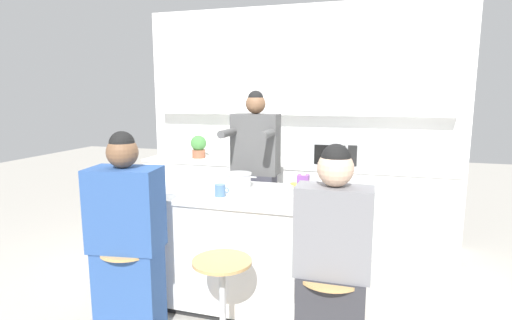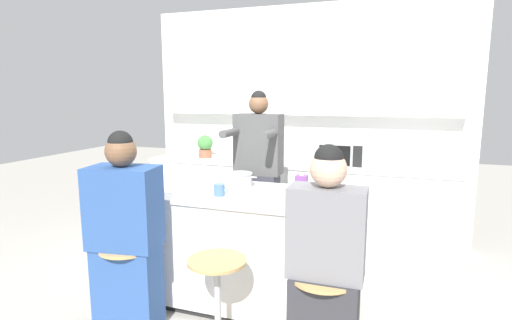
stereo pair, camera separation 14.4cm
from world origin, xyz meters
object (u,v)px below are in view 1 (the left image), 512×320
Objects in this scene: bar_stool_center at (223,302)px; banana_bunch at (298,184)px; microwave at (336,153)px; cooking_pot at (239,180)px; coffee_cup_near at (220,190)px; juice_carton at (303,187)px; person_cooking at (255,183)px; bar_stool_rightmost at (329,319)px; person_seated_near at (332,273)px; potted_plant at (199,146)px; kitchen_island at (253,248)px; fruit_bowl at (174,187)px; bar_stool_leftmost at (131,288)px; person_wrapped_blanket at (127,243)px.

bar_stool_center is 4.01× the size of banana_bunch.
bar_stool_center is 1.25× the size of microwave.
cooking_pot reaches higher than coffee_cup_near.
juice_carton reaches higher than cooking_pot.
juice_carton is at bearing -51.92° from person_cooking.
bar_stool_rightmost is at bearing -0.89° from bar_stool_center.
person_cooking is 1.60m from person_seated_near.
bar_stool_center is 2.36× the size of potted_plant.
cooking_pot is 1.13× the size of potted_plant.
kitchen_island is 6.28× the size of potted_plant.
person_seated_near reaches higher than microwave.
potted_plant reaches higher than fruit_bowl.
coffee_cup_near is at bearing 47.41° from bar_stool_leftmost.
banana_bunch is at bearing 44.55° from bar_stool_leftmost.
banana_bunch is (0.99, 0.98, 0.26)m from person_wrapped_blanket.
cooking_pot is 0.32m from coffee_cup_near.
person_wrapped_blanket is 9.03× the size of banana_bunch.
juice_carton is at bearing 114.96° from bar_stool_rightmost.
potted_plant is at bearing 130.24° from bar_stool_rightmost.
person_wrapped_blanket is 6.34× the size of fruit_bowl.
bar_stool_leftmost is 0.45× the size of person_seated_near.
person_wrapped_blanket reaches higher than bar_stool_rightmost.
person_cooking is 1.19× the size of person_wrapped_blanket.
fruit_bowl is (-0.45, -0.76, 0.10)m from person_cooking.
potted_plant reaches higher than cooking_pot.
bar_stool_leftmost is 1.16m from cooking_pot.
person_cooking is at bearing 122.59° from person_seated_near.
person_cooking is 3.34× the size of microwave.
person_wrapped_blanket is at bearing -96.01° from fruit_bowl.
coffee_cup_near reaches higher than banana_bunch.
microwave reaches higher than bar_stool_leftmost.
banana_bunch reaches higher than bar_stool_leftmost.
potted_plant is at bearing 126.30° from cooking_pot.
person_wrapped_blanket reaches higher than potted_plant.
person_seated_near is 4.59× the size of cooking_pot.
kitchen_island is 0.69m from bar_stool_center.
bar_stool_leftmost is 2.36× the size of potted_plant.
person_wrapped_blanket reaches higher than fruit_bowl.
cooking_pot is at bearing 83.18° from coffee_cup_near.
bar_stool_leftmost is 2.30m from potted_plant.
potted_plant is (-0.92, 1.63, 0.10)m from coffee_cup_near.
banana_bunch is (0.93, 0.40, -0.00)m from fruit_bowl.
bar_stool_rightmost is 2.24m from microwave.
person_wrapped_blanket is 12.54× the size of coffee_cup_near.
person_cooking is 0.97m from juice_carton.
cooking_pot is (0.52, 0.83, 0.30)m from person_wrapped_blanket.
person_cooking is at bearing 69.08° from bar_stool_leftmost.
person_cooking is at bearing 127.82° from juice_carton.
bar_stool_rightmost is at bearing -45.13° from kitchen_island.
fruit_bowl is at bearing -150.41° from cooking_pot.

